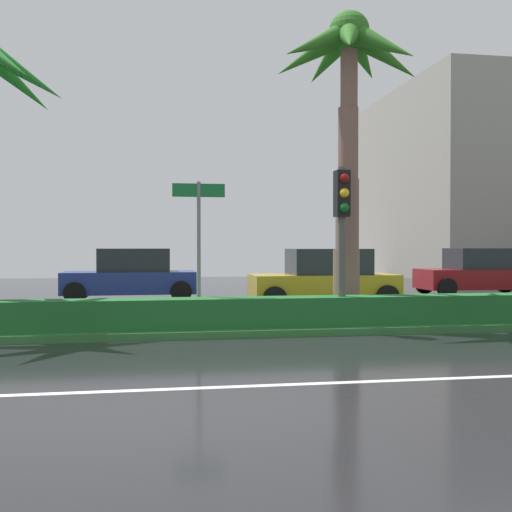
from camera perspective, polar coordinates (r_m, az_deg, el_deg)
name	(u,v)px	position (r m, az deg, el deg)	size (l,w,h in m)	color
ground_plane	(146,324)	(14.86, -10.19, -6.24)	(90.00, 42.00, 0.10)	black
near_lane_divider_stripe	(140,390)	(7.96, -10.76, -12.15)	(81.00, 0.14, 0.01)	white
median_strip	(145,324)	(13.86, -10.24, -6.24)	(85.50, 4.00, 0.15)	#2D6B33
median_hedge	(144,314)	(12.42, -10.32, -5.33)	(76.50, 0.70, 0.60)	#1E6028
palm_tree_centre_left	(348,86)	(14.26, 8.51, 15.36)	(3.48, 3.56, 6.85)	brown
traffic_signal_median_right	(342,216)	(12.88, 8.00, 3.66)	(0.28, 0.43, 3.29)	#4C4C47
street_name_sign	(199,233)	(12.92, -5.34, 2.16)	(1.10, 0.08, 3.00)	slate
car_in_traffic_second	(131,276)	(20.71, -11.53, -1.79)	(4.30, 2.02, 1.72)	navy
car_in_traffic_third	(325,279)	(18.35, 6.41, -2.12)	(4.30, 2.02, 1.72)	#B28C1E
car_in_traffic_fourth	(479,273)	(23.99, 19.97, -1.46)	(4.30, 2.02, 1.72)	maroon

